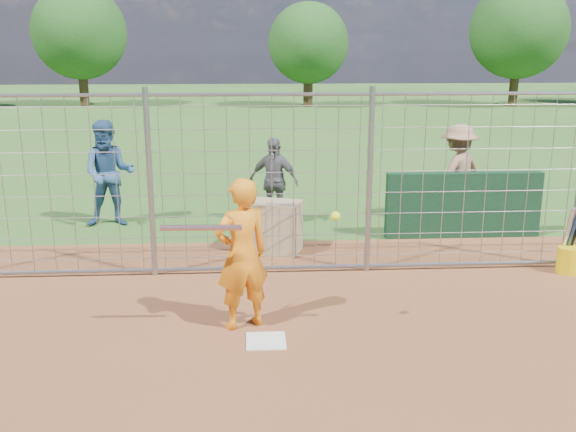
{
  "coord_description": "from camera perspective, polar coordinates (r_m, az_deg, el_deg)",
  "views": [
    {
      "loc": [
        -0.14,
        -6.6,
        3.11
      ],
      "look_at": [
        0.3,
        0.8,
        1.15
      ],
      "focal_mm": 40.0,
      "sensor_mm": 36.0,
      "label": 1
    }
  ],
  "objects": [
    {
      "name": "ground",
      "position": [
        7.29,
        -2.01,
        -10.43
      ],
      "size": [
        100.0,
        100.0,
        0.0
      ],
      "primitive_type": "plane",
      "color": "#2D591E",
      "rests_on": "ground"
    },
    {
      "name": "home_plate",
      "position": [
        7.11,
        -1.97,
        -11.05
      ],
      "size": [
        0.43,
        0.43,
        0.02
      ],
      "primitive_type": "cube",
      "color": "silver",
      "rests_on": "ground"
    },
    {
      "name": "dugout_wall",
      "position": [
        11.09,
        15.3,
        0.94
      ],
      "size": [
        2.6,
        0.2,
        1.1
      ],
      "primitive_type": "cube",
      "color": "#11381E",
      "rests_on": "ground"
    },
    {
      "name": "batter",
      "position": [
        7.18,
        -4.13,
        -3.41
      ],
      "size": [
        0.75,
        0.64,
        1.74
      ],
      "primitive_type": "imported",
      "rotation": [
        0.0,
        0.0,
        3.57
      ],
      "color": "orange",
      "rests_on": "ground"
    },
    {
      "name": "bystander_a",
      "position": [
        11.75,
        -15.61,
        3.63
      ],
      "size": [
        0.97,
        0.79,
        1.88
      ],
      "primitive_type": "imported",
      "rotation": [
        0.0,
        0.0,
        0.08
      ],
      "color": "#2A5080",
      "rests_on": "ground"
    },
    {
      "name": "bystander_b",
      "position": [
        11.42,
        -1.29,
        3.1
      ],
      "size": [
        1.0,
        0.75,
        1.58
      ],
      "primitive_type": "imported",
      "rotation": [
        0.0,
        0.0,
        -0.44
      ],
      "color": "#5C5C61",
      "rests_on": "ground"
    },
    {
      "name": "bystander_c",
      "position": [
        11.94,
        14.81,
        3.64
      ],
      "size": [
        1.33,
        1.2,
        1.79
      ],
      "primitive_type": "imported",
      "rotation": [
        0.0,
        0.0,
        3.73
      ],
      "color": "#976D52",
      "rests_on": "ground"
    },
    {
      "name": "equipment_bin",
      "position": [
        9.96,
        -1.28,
        -0.97
      ],
      "size": [
        0.93,
        0.77,
        0.8
      ],
      "primitive_type": "cube",
      "rotation": [
        0.0,
        0.0,
        -0.32
      ],
      "color": "tan",
      "rests_on": "ground"
    },
    {
      "name": "equipment_in_play",
      "position": [
        6.76,
        -4.85,
        -0.8
      ],
      "size": [
        1.9,
        0.15,
        0.2
      ],
      "color": "silver",
      "rests_on": "ground"
    },
    {
      "name": "bucket_with_bats",
      "position": [
        9.9,
        23.73,
        -3.29
      ],
      "size": [
        0.34,
        0.37,
        0.97
      ],
      "color": "yellow",
      "rests_on": "ground"
    },
    {
      "name": "backstop_fence",
      "position": [
        8.79,
        -2.42,
        2.65
      ],
      "size": [
        9.08,
        0.08,
        2.6
      ],
      "color": "gray",
      "rests_on": "ground"
    },
    {
      "name": "tree_line",
      "position": [
        34.88,
        2.03,
        15.79
      ],
      "size": [
        44.66,
        6.72,
        6.48
      ],
      "color": "#3F2B19",
      "rests_on": "ground"
    }
  ]
}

